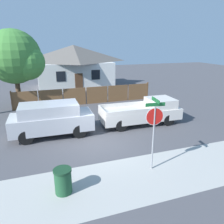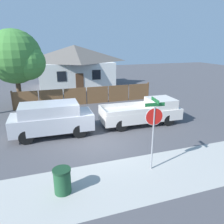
{
  "view_description": "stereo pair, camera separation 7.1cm",
  "coord_description": "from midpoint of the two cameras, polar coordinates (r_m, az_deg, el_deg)",
  "views": [
    {
      "loc": [
        -2.93,
        -10.59,
        5.36
      ],
      "look_at": [
        0.87,
        0.44,
        1.6
      ],
      "focal_mm": 35.0,
      "sensor_mm": 36.0,
      "label": 1
    },
    {
      "loc": [
        -2.86,
        -10.62,
        5.36
      ],
      "look_at": [
        0.87,
        0.44,
        1.6
      ],
      "focal_mm": 35.0,
      "sensor_mm": 36.0,
      "label": 2
    }
  ],
  "objects": [
    {
      "name": "ground_plane",
      "position": [
        12.23,
        -3.4,
        -8.17
      ],
      "size": [
        80.0,
        80.0,
        0.0
      ],
      "primitive_type": "plane",
      "color": "#47474C"
    },
    {
      "name": "oak_tree",
      "position": [
        19.69,
        -23.75,
        12.76
      ],
      "size": [
        4.56,
        4.34,
        6.39
      ],
      "color": "brown",
      "rests_on": "ground"
    },
    {
      "name": "sidewalk_strip",
      "position": [
        9.28,
        2.95,
        -17.41
      ],
      "size": [
        36.0,
        3.2,
        0.01
      ],
      "color": "#A3A39E",
      "rests_on": "ground"
    },
    {
      "name": "trash_bin",
      "position": [
        8.59,
        -12.9,
        -17.13
      ],
      "size": [
        0.67,
        0.67,
        0.98
      ],
      "color": "#1E4C2D",
      "rests_on": "ground"
    },
    {
      "name": "house",
      "position": [
        27.67,
        -9.93,
        11.88
      ],
      "size": [
        9.44,
        5.95,
        5.02
      ],
      "color": "white",
      "rests_on": "ground"
    },
    {
      "name": "stop_sign",
      "position": [
        9.19,
        10.75,
        -2.79
      ],
      "size": [
        0.84,
        0.76,
        3.21
      ],
      "rotation": [
        0.0,
        0.0,
        -0.13
      ],
      "color": "gray",
      "rests_on": "ground"
    },
    {
      "name": "red_suv",
      "position": [
        13.32,
        -15.69,
        -1.64
      ],
      "size": [
        4.76,
        2.03,
        1.97
      ],
      "rotation": [
        0.0,
        0.0,
        -0.03
      ],
      "color": "#B7B7BC",
      "rests_on": "ground"
    },
    {
      "name": "wooden_fence",
      "position": [
        19.69,
        -6.87,
        4.23
      ],
      "size": [
        12.33,
        0.12,
        1.63
      ],
      "color": "brown",
      "rests_on": "ground"
    },
    {
      "name": "orange_pickup",
      "position": [
        14.9,
        8.15,
        0.01
      ],
      "size": [
        5.44,
        2.0,
        1.7
      ],
      "rotation": [
        0.0,
        0.0,
        -0.03
      ],
      "color": "silver",
      "rests_on": "ground"
    }
  ]
}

